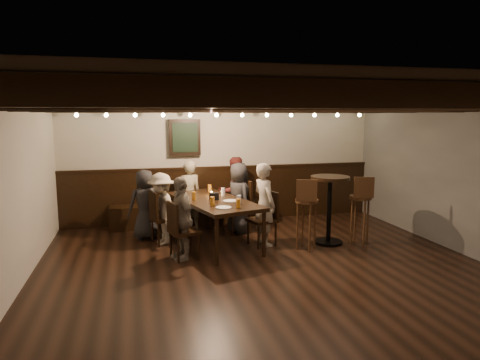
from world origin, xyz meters
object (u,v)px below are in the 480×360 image
object	(u,v)px
person_bench_left	(145,204)
high_top_table	(330,200)
person_bench_centre	(189,196)
person_left_far	(181,218)
person_right_far	(264,204)
chair_right_near	(237,217)
person_left_near	(162,209)
person_bench_right	(234,192)
person_right_near	(239,198)
chair_right_far	(263,229)
bar_stool_right	(360,219)
chair_left_near	(164,227)
dining_table	(213,203)
chair_left_far	(183,241)
bar_stool_left	(306,223)

from	to	relation	value
person_bench_left	high_top_table	world-z (taller)	person_bench_left
person_bench_left	person_bench_centre	bearing A→B (deg)	-170.54
person_left_far	person_right_far	world-z (taller)	person_right_far
chair_right_near	person_left_near	xyz separation A→B (m)	(-1.42, -0.39, 0.31)
person_bench_left	person_right_far	world-z (taller)	person_right_far
person_bench_centre	high_top_table	bearing A→B (deg)	131.73
person_bench_right	person_right_near	xyz separation A→B (m)	(-0.03, -0.47, -0.03)
person_left_near	person_right_near	distance (m)	1.50
person_bench_left	person_left_near	world-z (taller)	person_bench_left
chair_right_near	chair_right_far	xyz separation A→B (m)	(0.23, -0.87, -0.02)
person_right_far	bar_stool_right	world-z (taller)	person_right_far
chair_left_near	person_right_near	bearing A→B (deg)	90.00
person_bench_centre	high_top_table	world-z (taller)	person_bench_centre
chair_right_near	chair_right_far	size ratio (longest dim) A/B	1.07
person_right_far	high_top_table	xyz separation A→B (m)	(1.10, -0.19, 0.07)
person_right_far	bar_stool_right	bearing A→B (deg)	-117.49
chair_left_near	person_left_far	xyz separation A→B (m)	(0.21, -0.88, 0.36)
chair_right_far	person_right_far	distance (m)	0.42
person_bench_centre	person_left_far	world-z (taller)	person_bench_centre
chair_right_far	high_top_table	size ratio (longest dim) A/B	0.78
person_bench_right	person_left_far	distance (m)	2.13
dining_table	chair_left_near	size ratio (longest dim) A/B	2.46
person_bench_centre	person_right_far	bearing A→B (deg)	116.57
chair_left_far	chair_right_far	xyz separation A→B (m)	(1.39, 0.38, 0.01)
person_bench_right	bar_stool_right	distance (m)	2.49
person_right_near	high_top_table	bearing A→B (deg)	-143.66
chair_right_near	person_bench_left	world-z (taller)	person_bench_left
bar_stool_left	chair_right_near	bearing A→B (deg)	149.05
chair_left_near	person_left_near	xyz separation A→B (m)	(-0.03, -0.01, 0.33)
person_right_far	bar_stool_left	xyz separation A→B (m)	(0.60, -0.40, -0.26)
chair_right_near	high_top_table	size ratio (longest dim) A/B	0.84
chair_left_far	person_bench_right	distance (m)	2.15
chair_right_near	person_left_near	world-z (taller)	person_left_near
chair_right_far	person_bench_left	size ratio (longest dim) A/B	0.74
person_right_far	bar_stool_left	bearing A→B (deg)	-138.93
chair_left_near	chair_right_near	world-z (taller)	chair_right_near
chair_right_far	person_right_near	distance (m)	0.98
chair_left_near	person_right_far	world-z (taller)	person_right_far
chair_left_far	person_bench_right	xyz separation A→B (m)	(1.21, 1.73, 0.42)
chair_right_near	person_left_near	size ratio (longest dim) A/B	0.80
chair_left_near	dining_table	bearing A→B (deg)	57.97
person_bench_centre	bar_stool_left	bearing A→B (deg)	120.89
chair_right_near	person_right_far	world-z (taller)	person_right_far
chair_left_near	chair_left_far	xyz separation A→B (m)	(0.24, -0.87, -0.01)
chair_left_far	person_bench_centre	bearing A→B (deg)	154.39
chair_right_far	person_bench_centre	bearing A→B (deg)	25.62
chair_left_near	chair_right_near	size ratio (longest dim) A/B	0.93
person_bench_left	high_top_table	size ratio (longest dim) A/B	1.07
dining_table	chair_right_far	bearing A→B (deg)	-32.03
person_right_near	bar_stool_right	xyz separation A→B (m)	(1.83, -1.22, -0.22)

